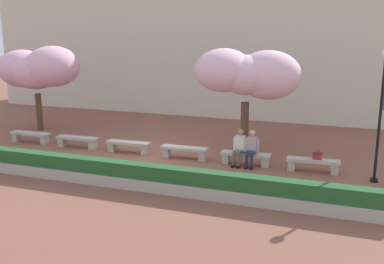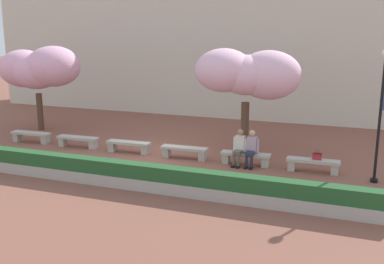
{
  "view_description": "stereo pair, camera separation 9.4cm",
  "coord_description": "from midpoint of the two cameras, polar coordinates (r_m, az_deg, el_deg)",
  "views": [
    {
      "loc": [
        6.97,
        -15.15,
        4.82
      ],
      "look_at": [
        1.41,
        0.2,
        1.0
      ],
      "focal_mm": 42.0,
      "sensor_mm": 36.0,
      "label": 1
    },
    {
      "loc": [
        7.05,
        -15.12,
        4.82
      ],
      "look_at": [
        1.41,
        0.2,
        1.0
      ],
      "focal_mm": 42.0,
      "sensor_mm": 36.0,
      "label": 2
    }
  ],
  "objects": [
    {
      "name": "stone_bench_near_east",
      "position": [
        16.84,
        -0.83,
        -2.4
      ],
      "size": [
        1.78,
        0.48,
        0.45
      ],
      "color": "#ADA89E",
      "rests_on": "ground"
    },
    {
      "name": "person_seated_left",
      "position": [
        16.07,
        6.2,
        -1.77
      ],
      "size": [
        0.51,
        0.71,
        1.29
      ],
      "color": "black",
      "rests_on": "ground"
    },
    {
      "name": "stone_bench_near_west",
      "position": [
        18.99,
        -14.17,
        -1.01
      ],
      "size": [
        1.78,
        0.48,
        0.45
      ],
      "color": "#ADA89E",
      "rests_on": "ground"
    },
    {
      "name": "cherry_tree_main",
      "position": [
        17.68,
        7.22,
        7.35
      ],
      "size": [
        4.06,
        2.75,
        4.03
      ],
      "color": "#513828",
      "rests_on": "ground"
    },
    {
      "name": "stone_bench_center",
      "position": [
        17.79,
        -7.9,
        -1.67
      ],
      "size": [
        1.78,
        0.48,
        0.45
      ],
      "color": "#ADA89E",
      "rests_on": "ground"
    },
    {
      "name": "handbag",
      "position": [
        15.78,
        15.77,
        -2.94
      ],
      "size": [
        0.3,
        0.15,
        0.34
      ],
      "color": "#A3232D",
      "rests_on": "stone_bench_far_east"
    },
    {
      "name": "stone_bench_far_east",
      "position": [
        15.84,
        15.28,
        -3.89
      ],
      "size": [
        1.78,
        0.48,
        0.45
      ],
      "color": "#ADA89E",
      "rests_on": "ground"
    },
    {
      "name": "lamp_post_with_banner",
      "position": [
        14.96,
        23.11,
        3.24
      ],
      "size": [
        0.54,
        0.28,
        4.2
      ],
      "color": "black",
      "rests_on": "ground"
    },
    {
      "name": "planter_hedge_foreground",
      "position": [
        14.3,
        -10.33,
        -5.12
      ],
      "size": [
        16.68,
        0.5,
        0.8
      ],
      "color": "#ADA89E",
      "rests_on": "ground"
    },
    {
      "name": "person_seated_right",
      "position": [
        15.98,
        7.71,
        -1.91
      ],
      "size": [
        0.51,
        0.68,
        1.29
      ],
      "color": "black",
      "rests_on": "ground"
    },
    {
      "name": "cherry_tree_secondary",
      "position": [
        22.41,
        -18.72,
        7.63
      ],
      "size": [
        4.18,
        2.42,
        3.99
      ],
      "color": "#513828",
      "rests_on": "ground"
    },
    {
      "name": "ground_plane",
      "position": [
        17.37,
        -4.45,
        -2.99
      ],
      "size": [
        100.0,
        100.0,
        0.0
      ],
      "primitive_type": "plane",
      "color": "brown"
    },
    {
      "name": "building_facade",
      "position": [
        25.95,
        4.63,
        11.07
      ],
      "size": [
        28.0,
        4.0,
        7.78
      ],
      "primitive_type": "cube",
      "color": "beige",
      "rests_on": "ground"
    },
    {
      "name": "stone_bench_west_end",
      "position": [
        20.38,
        -19.64,
        -0.42
      ],
      "size": [
        1.78,
        0.48,
        0.45
      ],
      "color": "#ADA89E",
      "rests_on": "ground"
    },
    {
      "name": "stone_bench_east_end",
      "position": [
        16.18,
        6.97,
        -3.15
      ],
      "size": [
        1.78,
        0.48,
        0.45
      ],
      "color": "#ADA89E",
      "rests_on": "ground"
    }
  ]
}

